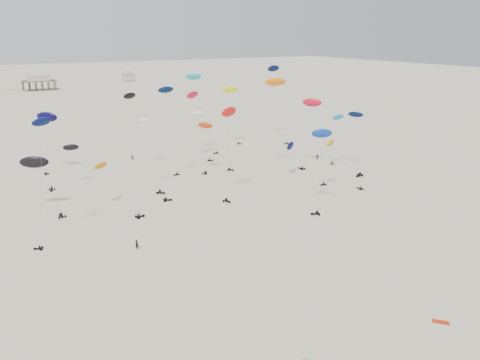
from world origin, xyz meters
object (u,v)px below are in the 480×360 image
rig_0 (164,121)px  rig_4 (194,101)px  spectator_0 (137,249)px  rig_9 (321,151)px  pavilion_main (39,84)px  pavilion_small (129,77)px

rig_0 → rig_4: 24.86m
rig_4 → spectator_0: 64.96m
rig_4 → rig_9: rig_4 is taller
rig_9 → spectator_0: 43.16m
pavilion_main → rig_0: 236.58m
rig_0 → pavilion_main: bearing=-127.8°
pavilion_small → rig_9: size_ratio=0.51×
rig_0 → rig_9: (22.90, -32.80, -3.28)m
rig_9 → pavilion_main: bearing=24.7°
pavilion_small → rig_0: size_ratio=0.36×
pavilion_main → pavilion_small: 76.16m
rig_0 → rig_9: rig_0 is taller
pavilion_main → spectator_0: 270.08m
pavilion_main → pavilion_small: pavilion_main is taller
rig_0 → spectator_0: rig_0 is taller
rig_4 → rig_9: bearing=67.2°
pavilion_main → rig_0: (2.83, -236.26, 12.12)m
rig_9 → rig_4: bearing=26.5°
pavilion_main → rig_9: 270.43m
pavilion_small → rig_9: bearing=-98.4°
pavilion_main → spectator_0: size_ratio=9.69×
pavilion_small → rig_0: bearing=-104.2°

